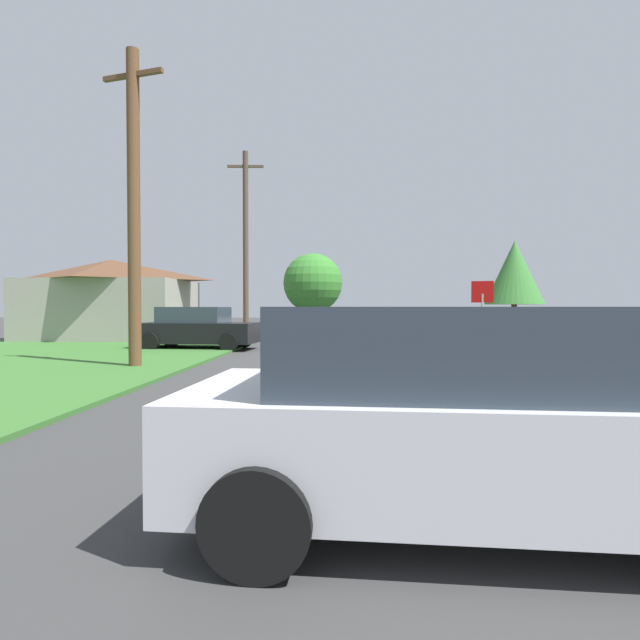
# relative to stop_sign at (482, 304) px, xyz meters

# --- Properties ---
(ground_plane) EXTENTS (120.00, 120.00, 0.00)m
(ground_plane) POSITION_rel_stop_sign_xyz_m (-4.81, 1.07, -1.73)
(ground_plane) COLOR #373737
(lane_stripe_center) EXTENTS (0.20, 14.00, 0.01)m
(lane_stripe_center) POSITION_rel_stop_sign_xyz_m (-4.81, -6.93, -1.72)
(lane_stripe_center) COLOR yellow
(lane_stripe_center) RESTS_ON ground
(stop_sign) EXTENTS (0.70, 0.21, 2.47)m
(stop_sign) POSITION_rel_stop_sign_xyz_m (0.00, 0.00, 0.00)
(stop_sign) COLOR #9EA0A8
(stop_sign) RESTS_ON ground
(car_approaching_junction) EXTENTS (4.55, 2.45, 1.62)m
(car_approaching_junction) POSITION_rel_stop_sign_xyz_m (-5.09, 10.37, -0.92)
(car_approaching_junction) COLOR white
(car_approaching_junction) RESTS_ON ground
(parked_car_near_building) EXTENTS (4.53, 2.42, 1.62)m
(parked_car_near_building) POSITION_rel_stop_sign_xyz_m (-10.15, 2.09, -0.92)
(parked_car_near_building) COLOR black
(parked_car_near_building) RESTS_ON ground
(car_behind_on_main_road) EXTENTS (4.46, 2.35, 1.62)m
(car_behind_on_main_road) POSITION_rel_stop_sign_xyz_m (-3.54, -13.59, -0.92)
(car_behind_on_main_road) COLOR silver
(car_behind_on_main_road) RESTS_ON ground
(utility_pole_near) EXTENTS (1.77, 0.59, 8.29)m
(utility_pole_near) POSITION_rel_stop_sign_xyz_m (-10.02, -4.09, 2.52)
(utility_pole_near) COLOR brown
(utility_pole_near) RESTS_ON ground
(utility_pole_mid) EXTENTS (1.80, 0.27, 9.38)m
(utility_pole_mid) POSITION_rel_stop_sign_xyz_m (-9.53, 8.51, 3.10)
(utility_pole_mid) COLOR brown
(utility_pole_mid) RESTS_ON ground
(oak_tree_left) EXTENTS (3.86, 3.86, 5.11)m
(oak_tree_left) POSITION_rel_stop_sign_xyz_m (-6.69, 16.57, 1.45)
(oak_tree_left) COLOR brown
(oak_tree_left) RESTS_ON ground
(pine_tree_center) EXTENTS (4.11, 4.11, 6.33)m
(pine_tree_center) POSITION_rel_stop_sign_xyz_m (7.41, 20.32, 2.32)
(pine_tree_center) COLOR brown
(pine_tree_center) RESTS_ON ground
(barn) EXTENTS (7.27, 5.36, 3.92)m
(barn) POSITION_rel_stop_sign_xyz_m (-15.98, 7.49, 0.23)
(barn) COLOR gray
(barn) RESTS_ON ground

